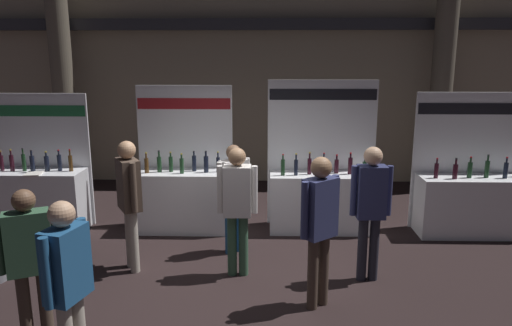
{
  "coord_description": "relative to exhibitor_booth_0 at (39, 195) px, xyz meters",
  "views": [
    {
      "loc": [
        0.39,
        -5.85,
        2.87
      ],
      "look_at": [
        0.22,
        0.63,
        1.41
      ],
      "focal_mm": 33.89,
      "sensor_mm": 36.0,
      "label": 1
    }
  ],
  "objects": [
    {
      "name": "ground_plane",
      "position": [
        3.39,
        -1.7,
        -0.6
      ],
      "size": [
        25.56,
        25.56,
        0.0
      ],
      "primitive_type": "plane",
      "color": "black"
    },
    {
      "name": "hall_colonnade",
      "position": [
        3.39,
        3.33,
        2.56
      ],
      "size": [
        12.78,
        1.08,
        6.34
      ],
      "color": "gray",
      "rests_on": "ground_plane"
    },
    {
      "name": "exhibitor_booth_0",
      "position": [
        0.0,
        0.0,
        0.0
      ],
      "size": [
        1.59,
        0.72,
        2.25
      ],
      "color": "white",
      "rests_on": "ground_plane"
    },
    {
      "name": "exhibitor_booth_1",
      "position": [
        2.38,
        0.1,
        0.01
      ],
      "size": [
        1.58,
        0.66,
        2.37
      ],
      "color": "white",
      "rests_on": "ground_plane"
    },
    {
      "name": "exhibitor_booth_2",
      "position": [
        4.67,
        0.15,
        0.0
      ],
      "size": [
        1.8,
        0.66,
        2.46
      ],
      "color": "white",
      "rests_on": "ground_plane"
    },
    {
      "name": "exhibitor_booth_3",
      "position": [
        7.1,
        0.01,
        -0.02
      ],
      "size": [
        1.89,
        0.66,
        2.28
      ],
      "color": "white",
      "rests_on": "ground_plane"
    },
    {
      "name": "visitor_0",
      "position": [
        3.38,
        -1.6,
        0.43
      ],
      "size": [
        0.52,
        0.25,
        1.72
      ],
      "rotation": [
        0.0,
        0.0,
        3.15
      ],
      "color": "#33563D",
      "rests_on": "ground_plane"
    },
    {
      "name": "visitor_1",
      "position": [
        2.07,
        -3.79,
        0.41
      ],
      "size": [
        0.33,
        0.54,
        1.69
      ],
      "rotation": [
        0.0,
        0.0,
        4.44
      ],
      "color": "#ADA393",
      "rests_on": "ground_plane"
    },
    {
      "name": "visitor_2",
      "position": [
        3.28,
        -0.85,
        0.35
      ],
      "size": [
        0.45,
        0.4,
        1.62
      ],
      "rotation": [
        0.0,
        0.0,
        0.65
      ],
      "color": "navy",
      "rests_on": "ground_plane"
    },
    {
      "name": "visitor_3",
      "position": [
        4.36,
        -2.4,
        0.47
      ],
      "size": [
        0.45,
        0.41,
        1.78
      ],
      "rotation": [
        0.0,
        0.0,
        0.69
      ],
      "color": "#47382D",
      "rests_on": "ground_plane"
    },
    {
      "name": "visitor_4",
      "position": [
        1.95,
        -1.47,
        0.47
      ],
      "size": [
        0.41,
        0.5,
        1.78
      ],
      "rotation": [
        0.0,
        0.0,
        5.24
      ],
      "color": "#ADA393",
      "rests_on": "ground_plane"
    },
    {
      "name": "visitor_5",
      "position": [
        1.47,
        -3.24,
        0.37
      ],
      "size": [
        0.54,
        0.36,
        1.63
      ],
      "rotation": [
        0.0,
        0.0,
        0.45
      ],
      "color": "#47382D",
      "rests_on": "ground_plane"
    },
    {
      "name": "visitor_6",
      "position": [
        5.07,
        -1.7,
        0.45
      ],
      "size": [
        0.52,
        0.24,
        1.76
      ],
      "rotation": [
        0.0,
        0.0,
        3.18
      ],
      "color": "#23232D",
      "rests_on": "ground_plane"
    }
  ]
}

